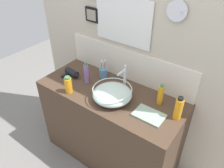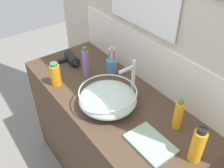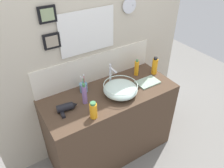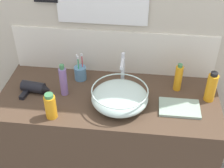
# 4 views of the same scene
# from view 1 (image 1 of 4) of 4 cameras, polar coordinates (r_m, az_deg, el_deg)

# --- Properties ---
(ground_plane) EXTENTS (6.00, 6.00, 0.00)m
(ground_plane) POSITION_cam_1_polar(r_m,az_deg,el_deg) (2.55, -0.43, -17.64)
(ground_plane) COLOR gray
(vanity_counter) EXTENTS (1.34, 0.57, 0.85)m
(vanity_counter) POSITION_cam_1_polar(r_m,az_deg,el_deg) (2.22, -0.48, -10.97)
(vanity_counter) COLOR #4C3828
(vanity_counter) RESTS_ON ground
(back_panel) EXTENTS (2.21, 0.10, 2.51)m
(back_panel) POSITION_cam_1_polar(r_m,az_deg,el_deg) (1.96, 4.97, 11.75)
(back_panel) COLOR beige
(back_panel) RESTS_ON ground
(glass_bowl_sink) EXTENTS (0.33, 0.33, 0.12)m
(glass_bowl_sink) POSITION_cam_1_polar(r_m,az_deg,el_deg) (1.82, 0.07, -2.57)
(glass_bowl_sink) COLOR silver
(glass_bowl_sink) RESTS_ON vanity_counter
(faucet) EXTENTS (0.02, 0.12, 0.25)m
(faucet) POSITION_cam_1_polar(r_m,az_deg,el_deg) (1.89, 3.15, 1.93)
(faucet) COLOR silver
(faucet) RESTS_ON vanity_counter
(hair_drier) EXTENTS (0.19, 0.14, 0.07)m
(hair_drier) POSITION_cam_1_polar(r_m,az_deg,el_deg) (2.17, -10.36, 2.76)
(hair_drier) COLOR black
(hair_drier) RESTS_ON vanity_counter
(toothbrush_cup) EXTENTS (0.08, 0.08, 0.19)m
(toothbrush_cup) POSITION_cam_1_polar(r_m,az_deg,el_deg) (2.12, -2.30, 3.01)
(toothbrush_cup) COLOR #598CB2
(toothbrush_cup) RESTS_ON vanity_counter
(spray_bottle) EXTENTS (0.06, 0.06, 0.16)m
(spray_bottle) POSITION_cam_1_polar(r_m,az_deg,el_deg) (1.93, -11.34, -0.25)
(spray_bottle) COLOR orange
(spray_bottle) RESTS_ON vanity_counter
(soap_dispenser) EXTENTS (0.05, 0.05, 0.19)m
(soap_dispenser) POSITION_cam_1_polar(r_m,az_deg,el_deg) (1.81, 12.57, -2.75)
(soap_dispenser) COLOR orange
(soap_dispenser) RESTS_ON vanity_counter
(shampoo_bottle) EXTENTS (0.05, 0.05, 0.21)m
(shampoo_bottle) POSITION_cam_1_polar(r_m,az_deg,el_deg) (2.03, -6.69, 2.81)
(shampoo_bottle) COLOR #8C6BB2
(shampoo_bottle) RESTS_ON vanity_counter
(lotion_bottle) EXTENTS (0.06, 0.06, 0.20)m
(lotion_bottle) POSITION_cam_1_polar(r_m,az_deg,el_deg) (1.70, 16.97, -6.16)
(lotion_bottle) COLOR orange
(lotion_bottle) RESTS_ON vanity_counter
(hand_towel) EXTENTS (0.24, 0.16, 0.02)m
(hand_towel) POSITION_cam_1_polar(r_m,az_deg,el_deg) (1.72, 9.66, -8.04)
(hand_towel) COLOR #99B29E
(hand_towel) RESTS_ON vanity_counter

